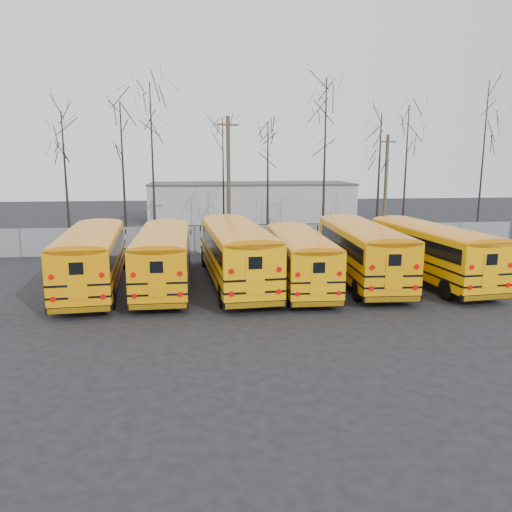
{
  "coord_description": "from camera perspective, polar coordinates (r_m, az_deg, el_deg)",
  "views": [
    {
      "loc": [
        -3.39,
        -23.54,
        6.69
      ],
      "look_at": [
        -0.6,
        2.45,
        1.6
      ],
      "focal_mm": 35.0,
      "sensor_mm": 36.0,
      "label": 1
    }
  ],
  "objects": [
    {
      "name": "ground",
      "position": [
        24.71,
        2.0,
        -4.7
      ],
      "size": [
        120.0,
        120.0,
        0.0
      ],
      "primitive_type": "plane",
      "color": "black",
      "rests_on": "ground"
    },
    {
      "name": "tree_3",
      "position": [
        40.81,
        -3.76,
        8.58
      ],
      "size": [
        0.26,
        0.26,
        9.94
      ],
      "primitive_type": "cone",
      "color": "black",
      "rests_on": "ground"
    },
    {
      "name": "tree_4",
      "position": [
        41.65,
        1.35,
        8.48
      ],
      "size": [
        0.26,
        0.26,
        9.7
      ],
      "primitive_type": "cone",
      "color": "black",
      "rests_on": "ground"
    },
    {
      "name": "utility_pole_right",
      "position": [
        41.99,
        14.58,
        7.58
      ],
      "size": [
        1.5,
        0.57,
        8.62
      ],
      "rotation": [
        0.0,
        0.0,
        0.3
      ],
      "color": "#4E402C",
      "rests_on": "ground"
    },
    {
      "name": "tree_2",
      "position": [
        38.82,
        -11.71,
        9.94
      ],
      "size": [
        0.26,
        0.26,
        12.22
      ],
      "primitive_type": "cone",
      "color": "black",
      "rests_on": "ground"
    },
    {
      "name": "bus_c",
      "position": [
        26.48,
        -2.27,
        0.78
      ],
      "size": [
        3.79,
        12.3,
        3.39
      ],
      "rotation": [
        0.0,
        0.0,
        0.08
      ],
      "color": "black",
      "rests_on": "ground"
    },
    {
      "name": "bus_b",
      "position": [
        26.5,
        -10.52,
        0.32
      ],
      "size": [
        2.79,
        11.38,
        3.17
      ],
      "rotation": [
        0.0,
        0.0,
        0.02
      ],
      "color": "black",
      "rests_on": "ground"
    },
    {
      "name": "bus_a",
      "position": [
        26.94,
        -18.25,
        0.23
      ],
      "size": [
        3.71,
        11.81,
        3.26
      ],
      "rotation": [
        0.0,
        0.0,
        0.09
      ],
      "color": "black",
      "rests_on": "ground"
    },
    {
      "name": "tree_1",
      "position": [
        40.69,
        -14.93,
        9.0
      ],
      "size": [
        0.26,
        0.26,
        11.02
      ],
      "primitive_type": "cone",
      "color": "black",
      "rests_on": "ground"
    },
    {
      "name": "tree_8",
      "position": [
        44.53,
        24.46,
        9.65
      ],
      "size": [
        0.26,
        0.26,
        12.75
      ],
      "primitive_type": "cone",
      "color": "black",
      "rests_on": "ground"
    },
    {
      "name": "tree_7",
      "position": [
        42.18,
        16.69,
        8.83
      ],
      "size": [
        0.26,
        0.26,
        10.83
      ],
      "primitive_type": "cone",
      "color": "black",
      "rests_on": "ground"
    },
    {
      "name": "tree_6",
      "position": [
        41.57,
        13.84,
        8.55
      ],
      "size": [
        0.26,
        0.26,
        10.26
      ],
      "primitive_type": "cone",
      "color": "black",
      "rests_on": "ground"
    },
    {
      "name": "bus_f",
      "position": [
        29.11,
        19.22,
        0.91
      ],
      "size": [
        3.83,
        11.75,
        3.23
      ],
      "rotation": [
        0.0,
        0.0,
        0.1
      ],
      "color": "black",
      "rests_on": "ground"
    },
    {
      "name": "bus_e",
      "position": [
        27.92,
        11.91,
        0.97
      ],
      "size": [
        3.05,
        11.89,
        3.3
      ],
      "rotation": [
        0.0,
        0.0,
        -0.03
      ],
      "color": "black",
      "rests_on": "ground"
    },
    {
      "name": "bus_d",
      "position": [
        26.37,
        4.97,
        0.19
      ],
      "size": [
        2.6,
        10.75,
        3.0
      ],
      "rotation": [
        0.0,
        0.0,
        -0.01
      ],
      "color": "black",
      "rests_on": "ground"
    },
    {
      "name": "tree_5",
      "position": [
        38.96,
        7.83,
        10.35
      ],
      "size": [
        0.26,
        0.26,
        12.61
      ],
      "primitive_type": "cone",
      "color": "black",
      "rests_on": "ground"
    },
    {
      "name": "distant_building",
      "position": [
        56.0,
        -0.58,
        6.22
      ],
      "size": [
        22.0,
        8.0,
        4.0
      ],
      "primitive_type": "cube",
      "color": "#B2B2AD",
      "rests_on": "ground"
    },
    {
      "name": "fence",
      "position": [
        36.16,
        -0.67,
        1.96
      ],
      "size": [
        40.0,
        0.04,
        2.0
      ],
      "primitive_type": "cube",
      "color": "gray",
      "rests_on": "ground"
    },
    {
      "name": "utility_pole_left",
      "position": [
        40.3,
        -3.16,
        8.79
      ],
      "size": [
        1.72,
        0.73,
        9.99
      ],
      "rotation": [
        0.0,
        0.0,
        0.34
      ],
      "color": "#4A392A",
      "rests_on": "ground"
    },
    {
      "name": "tree_0",
      "position": [
        40.8,
        -20.9,
        8.06
      ],
      "size": [
        0.26,
        0.26,
        10.18
      ],
      "primitive_type": "cone",
      "color": "black",
      "rests_on": "ground"
    }
  ]
}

